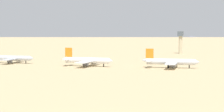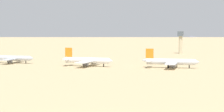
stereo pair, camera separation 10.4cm
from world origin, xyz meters
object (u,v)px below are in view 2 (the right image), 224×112
object	(u,v)px
parked_jet_orange_3	(87,60)
control_tower	(181,40)
parked_jet_teal_2	(11,58)
parked_jet_orange_4	(170,62)

from	to	relation	value
parked_jet_orange_3	control_tower	world-z (taller)	control_tower
parked_jet_orange_3	control_tower	bearing A→B (deg)	77.62
parked_jet_orange_3	control_tower	distance (m)	149.21
parked_jet_teal_2	control_tower	world-z (taller)	control_tower
parked_jet_orange_4	parked_jet_orange_3	bearing A→B (deg)	-179.03
parked_jet_teal_2	parked_jet_orange_4	distance (m)	108.18
parked_jet_orange_3	control_tower	size ratio (longest dim) A/B	1.70
parked_jet_orange_3	parked_jet_orange_4	world-z (taller)	parked_jet_orange_4
parked_jet_orange_3	parked_jet_orange_4	xyz separation A→B (m)	(51.55, 3.76, 0.01)
control_tower	parked_jet_teal_2	bearing A→B (deg)	-125.49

